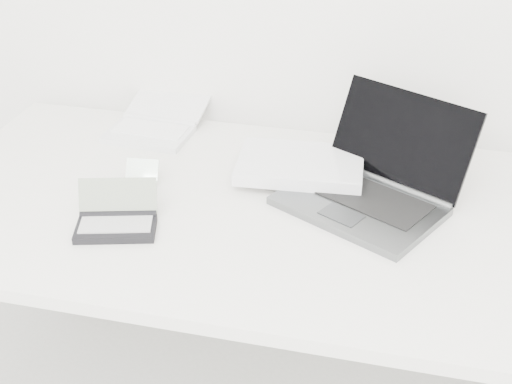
% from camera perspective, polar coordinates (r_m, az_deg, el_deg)
% --- Properties ---
extents(desk, '(1.60, 0.80, 0.73)m').
position_cam_1_polar(desk, '(1.60, 1.38, -2.69)').
color(desk, white).
rests_on(desk, ground).
extents(laptop_large, '(0.55, 0.44, 0.21)m').
position_cam_1_polar(laptop_large, '(1.64, 6.63, 1.26)').
color(laptop_large, '#5A5D5F').
rests_on(laptop_large, desk).
extents(netbook_open_white, '(0.23, 0.29, 0.06)m').
position_cam_1_polar(netbook_open_white, '(1.93, -8.10, 5.31)').
color(netbook_open_white, white).
rests_on(netbook_open_white, desk).
extents(pda_silver, '(0.09, 0.10, 0.06)m').
position_cam_1_polar(pda_silver, '(1.66, -9.33, 0.57)').
color(pda_silver, silver).
rests_on(pda_silver, desk).
extents(palmtop_charcoal, '(0.19, 0.17, 0.09)m').
position_cam_1_polar(palmtop_charcoal, '(1.53, -11.10, -2.24)').
color(palmtop_charcoal, black).
rests_on(palmtop_charcoal, desk).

